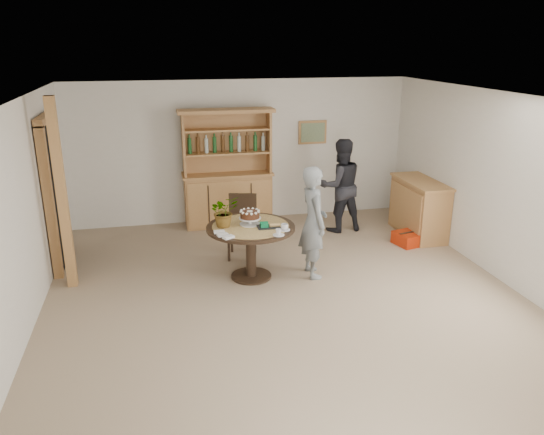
{
  "coord_description": "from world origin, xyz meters",
  "views": [
    {
      "loc": [
        -1.5,
        -5.7,
        3.13
      ],
      "look_at": [
        -0.15,
        0.35,
        1.05
      ],
      "focal_mm": 35.0,
      "sensor_mm": 36.0,
      "label": 1
    }
  ],
  "objects_px": {
    "sideboard": "(419,208)",
    "teen_boy": "(313,222)",
    "dining_chair": "(242,222)",
    "adult_person": "(340,186)",
    "dining_table": "(251,236)",
    "red_suitcase": "(413,237)",
    "hutch": "(228,187)"
  },
  "relations": [
    {
      "from": "sideboard",
      "to": "teen_boy",
      "type": "relative_size",
      "value": 0.81
    },
    {
      "from": "dining_chair",
      "to": "adult_person",
      "type": "height_order",
      "value": "adult_person"
    },
    {
      "from": "dining_table",
      "to": "red_suitcase",
      "type": "distance_m",
      "value": 2.93
    },
    {
      "from": "adult_person",
      "to": "sideboard",
      "type": "bearing_deg",
      "value": 152.77
    },
    {
      "from": "sideboard",
      "to": "dining_chair",
      "type": "height_order",
      "value": "dining_chair"
    },
    {
      "from": "teen_boy",
      "to": "sideboard",
      "type": "bearing_deg",
      "value": -63.66
    },
    {
      "from": "hutch",
      "to": "teen_boy",
      "type": "distance_m",
      "value": 2.55
    },
    {
      "from": "sideboard",
      "to": "hutch",
      "type": "bearing_deg",
      "value": 157.79
    },
    {
      "from": "adult_person",
      "to": "hutch",
      "type": "bearing_deg",
      "value": -26.9
    },
    {
      "from": "hutch",
      "to": "dining_table",
      "type": "xyz_separation_m",
      "value": [
        -0.01,
        -2.31,
        -0.08
      ]
    },
    {
      "from": "hutch",
      "to": "dining_table",
      "type": "bearing_deg",
      "value": -90.34
    },
    {
      "from": "dining_chair",
      "to": "teen_boy",
      "type": "height_order",
      "value": "teen_boy"
    },
    {
      "from": "dining_table",
      "to": "adult_person",
      "type": "distance_m",
      "value": 2.42
    },
    {
      "from": "sideboard",
      "to": "dining_chair",
      "type": "relative_size",
      "value": 1.33
    },
    {
      "from": "hutch",
      "to": "sideboard",
      "type": "bearing_deg",
      "value": -22.21
    },
    {
      "from": "adult_person",
      "to": "teen_boy",
      "type": "bearing_deg",
      "value": 54.86
    },
    {
      "from": "red_suitcase",
      "to": "hutch",
      "type": "bearing_deg",
      "value": 136.07
    },
    {
      "from": "sideboard",
      "to": "adult_person",
      "type": "height_order",
      "value": "adult_person"
    },
    {
      "from": "teen_boy",
      "to": "adult_person",
      "type": "distance_m",
      "value": 1.94
    },
    {
      "from": "teen_boy",
      "to": "red_suitcase",
      "type": "xyz_separation_m",
      "value": [
        1.95,
        0.8,
        -0.68
      ]
    },
    {
      "from": "hutch",
      "to": "red_suitcase",
      "type": "distance_m",
      "value": 3.27
    },
    {
      "from": "sideboard",
      "to": "red_suitcase",
      "type": "height_order",
      "value": "sideboard"
    },
    {
      "from": "adult_person",
      "to": "red_suitcase",
      "type": "xyz_separation_m",
      "value": [
        0.97,
        -0.88,
        -0.7
      ]
    },
    {
      "from": "sideboard",
      "to": "teen_boy",
      "type": "distance_m",
      "value": 2.51
    },
    {
      "from": "hutch",
      "to": "adult_person",
      "type": "bearing_deg",
      "value": -22.08
    },
    {
      "from": "adult_person",
      "to": "red_suitcase",
      "type": "distance_m",
      "value": 1.48
    },
    {
      "from": "sideboard",
      "to": "dining_table",
      "type": "xyz_separation_m",
      "value": [
        -3.05,
        -1.07,
        0.13
      ]
    },
    {
      "from": "hutch",
      "to": "teen_boy",
      "type": "bearing_deg",
      "value": -70.87
    },
    {
      "from": "red_suitcase",
      "to": "teen_boy",
      "type": "bearing_deg",
      "value": -171.57
    },
    {
      "from": "sideboard",
      "to": "adult_person",
      "type": "xyz_separation_m",
      "value": [
        -1.23,
        0.51,
        0.32
      ]
    },
    {
      "from": "red_suitcase",
      "to": "dining_chair",
      "type": "bearing_deg",
      "value": 163.49
    },
    {
      "from": "dining_chair",
      "to": "teen_boy",
      "type": "bearing_deg",
      "value": -32.8
    }
  ]
}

